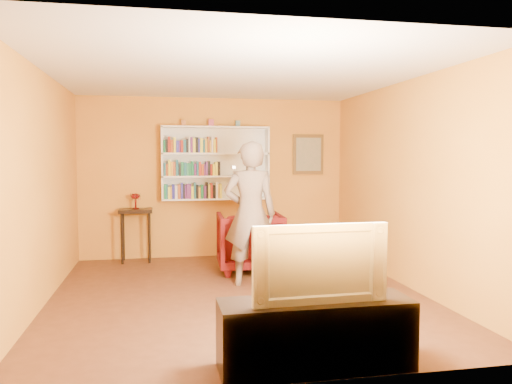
# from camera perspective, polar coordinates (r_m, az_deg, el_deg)

# --- Properties ---
(room_shell) EXTENTS (5.30, 5.80, 2.88)m
(room_shell) POSITION_cam_1_polar(r_m,az_deg,el_deg) (6.12, -2.16, -2.43)
(room_shell) COLOR #492817
(room_shell) RESTS_ON ground
(bookshelf) EXTENTS (1.80, 0.29, 1.23)m
(bookshelf) POSITION_cam_1_polar(r_m,az_deg,el_deg) (8.47, -4.68, 3.27)
(bookshelf) COLOR white
(bookshelf) RESTS_ON room_shell
(books_row_lower) EXTENTS (0.95, 0.19, 0.27)m
(books_row_lower) POSITION_cam_1_polar(r_m,az_deg,el_deg) (8.35, -7.18, 0.06)
(books_row_lower) COLOR #1A7648
(books_row_lower) RESTS_ON bookshelf
(books_row_middle) EXTENTS (0.92, 0.19, 0.26)m
(books_row_middle) POSITION_cam_1_polar(r_m,az_deg,el_deg) (8.33, -7.36, 2.63)
(books_row_middle) COLOR #21647A
(books_row_middle) RESTS_ON bookshelf
(books_row_upper) EXTENTS (0.88, 0.19, 0.27)m
(books_row_upper) POSITION_cam_1_polar(r_m,az_deg,el_deg) (8.33, -7.48, 5.27)
(books_row_upper) COLOR #1A7648
(books_row_upper) RESTS_ON bookshelf
(ornament_left) EXTENTS (0.07, 0.07, 0.10)m
(ornament_left) POSITION_cam_1_polar(r_m,az_deg,el_deg) (8.38, -8.29, 7.81)
(ornament_left) COLOR #9C5B2C
(ornament_left) RESTS_ON bookshelf
(ornament_centre) EXTENTS (0.08, 0.08, 0.12)m
(ornament_centre) POSITION_cam_1_polar(r_m,az_deg,el_deg) (8.42, -5.16, 7.88)
(ornament_centre) COLOR #AD3958
(ornament_centre) RESTS_ON bookshelf
(ornament_right) EXTENTS (0.07, 0.07, 0.10)m
(ornament_right) POSITION_cam_1_polar(r_m,az_deg,el_deg) (8.48, -2.10, 7.82)
(ornament_right) COLOR slate
(ornament_right) RESTS_ON bookshelf
(framed_painting) EXTENTS (0.55, 0.05, 0.70)m
(framed_painting) POSITION_cam_1_polar(r_m,az_deg,el_deg) (8.85, 5.98, 4.30)
(framed_painting) COLOR brown
(framed_painting) RESTS_ON room_shell
(console_table) EXTENTS (0.53, 0.40, 0.86)m
(console_table) POSITION_cam_1_polar(r_m,az_deg,el_deg) (8.32, -13.57, -2.91)
(console_table) COLOR black
(console_table) RESTS_ON ground
(ruby_lustre) EXTENTS (0.16, 0.16, 0.25)m
(ruby_lustre) POSITION_cam_1_polar(r_m,az_deg,el_deg) (8.29, -13.61, -0.63)
(ruby_lustre) COLOR maroon
(ruby_lustre) RESTS_ON console_table
(armchair) EXTENTS (0.99, 1.02, 0.88)m
(armchair) POSITION_cam_1_polar(r_m,az_deg,el_deg) (7.49, -0.72, -5.68)
(armchair) COLOR #450409
(armchair) RESTS_ON ground
(person) EXTENTS (0.76, 0.56, 1.91)m
(person) POSITION_cam_1_polar(r_m,az_deg,el_deg) (6.59, -0.68, -2.50)
(person) COLOR #6B5A4F
(person) RESTS_ON ground
(game_remote) EXTENTS (0.04, 0.15, 0.04)m
(game_remote) POSITION_cam_1_polar(r_m,az_deg,el_deg) (6.29, -2.63, 2.86)
(game_remote) COLOR white
(game_remote) RESTS_ON person
(tv_cabinet) EXTENTS (1.56, 0.47, 0.56)m
(tv_cabinet) POSITION_cam_1_polar(r_m,az_deg,el_deg) (4.20, 6.82, -15.83)
(tv_cabinet) COLOR black
(tv_cabinet) RESTS_ON ground
(television) EXTENTS (1.09, 0.18, 0.63)m
(television) POSITION_cam_1_polar(r_m,az_deg,el_deg) (4.03, 6.89, -7.89)
(television) COLOR black
(television) RESTS_ON tv_cabinet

